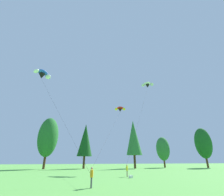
{
  "coord_description": "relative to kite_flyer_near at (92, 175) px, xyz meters",
  "views": [
    {
      "loc": [
        -4.06,
        4.54,
        2.24
      ],
      "look_at": [
        0.09,
        21.58,
        9.29
      ],
      "focal_mm": 24.96,
      "sensor_mm": 36.0,
      "label": 1
    }
  ],
  "objects": [
    {
      "name": "kite_flyer_near",
      "position": [
        0.0,
        0.0,
        0.0
      ],
      "size": [
        0.32,
        0.59,
        1.69
      ],
      "color": "#4C4C51",
      "rests_on": "ground_plane"
    },
    {
      "name": "treeline_tree_e",
      "position": [
        16.76,
        32.1,
        8.07
      ],
      "size": [
        4.78,
        4.78,
        14.45
      ],
      "color": "#472D19",
      "rests_on": "ground_plane"
    },
    {
      "name": "treeline_tree_f",
      "position": [
        28.66,
        35.38,
        5.02
      ],
      "size": [
        4.48,
        4.48,
        9.92
      ],
      "color": "#472D19",
      "rests_on": "ground_plane"
    },
    {
      "name": "picnic_cooler",
      "position": [
        6.26,
        7.08,
        -0.82
      ],
      "size": [
        0.61,
        0.51,
        0.34
      ],
      "primitive_type": "cube",
      "rotation": [
        0.0,
        0.0,
        0.34
      ],
      "color": "white",
      "rests_on": "ground_plane"
    },
    {
      "name": "treeline_tree_d",
      "position": [
        1.75,
        34.43,
        7.17
      ],
      "size": [
        4.46,
        4.46,
        13.01
      ],
      "color": "#472D19",
      "rests_on": "ground_plane"
    },
    {
      "name": "parafoil_kite_high_blue_white",
      "position": [
        -8.47,
        11.73,
        15.97
      ],
      "size": [
        9.88,
        13.24,
        16.6
      ],
      "color": "blue"
    },
    {
      "name": "treeline_tree_c",
      "position": [
        -9.16,
        34.59,
        7.71
      ],
      "size": [
        5.68,
        5.68,
        14.36
      ],
      "color": "#472D19",
      "rests_on": "ground_plane"
    },
    {
      "name": "parafoil_kite_mid_white",
      "position": [
        18.16,
        22.31,
        22.17
      ],
      "size": [
        13.84,
        14.81,
        22.9
      ],
      "color": "white"
    },
    {
      "name": "parafoil_kite_far_red_yellow",
      "position": [
        8.28,
        18.23,
        12.51
      ],
      "size": [
        9.76,
        18.88,
        13.01
      ],
      "color": "red"
    },
    {
      "name": "treeline_tree_g",
      "position": [
        41.28,
        30.52,
        6.75
      ],
      "size": [
        5.25,
        5.25,
        12.78
      ],
      "color": "#472D19",
      "rests_on": "ground_plane"
    },
    {
      "name": "kite_flyer_mid",
      "position": [
        6.28,
        8.68,
        0.0
      ],
      "size": [
        0.44,
        0.59,
        1.69
      ],
      "color": "gray",
      "rests_on": "ground_plane"
    }
  ]
}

